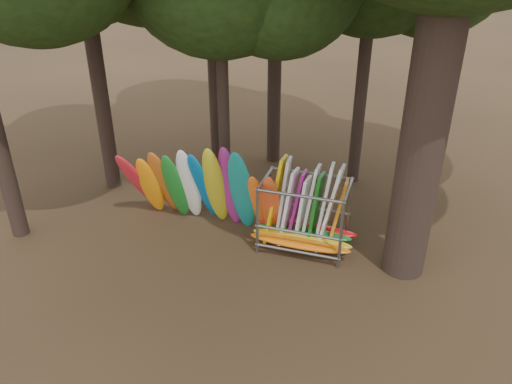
% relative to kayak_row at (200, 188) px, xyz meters
% --- Properties ---
extents(ground, '(120.00, 120.00, 0.00)m').
position_rel_kayak_row_xyz_m(ground, '(1.23, -1.25, -1.36)').
color(ground, '#47331E').
rests_on(ground, ground).
extents(lake, '(160.00, 160.00, 0.00)m').
position_rel_kayak_row_xyz_m(lake, '(1.23, 58.75, -1.36)').
color(lake, gray).
rests_on(lake, ground).
extents(kayak_row, '(5.39, 2.04, 3.22)m').
position_rel_kayak_row_xyz_m(kayak_row, '(0.00, 0.00, 0.00)').
color(kayak_row, red).
rests_on(kayak_row, ground).
extents(storage_rack, '(3.16, 1.50, 2.81)m').
position_rel_kayak_row_xyz_m(storage_rack, '(3.40, -0.15, -0.35)').
color(storage_rack, slate).
rests_on(storage_rack, ground).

